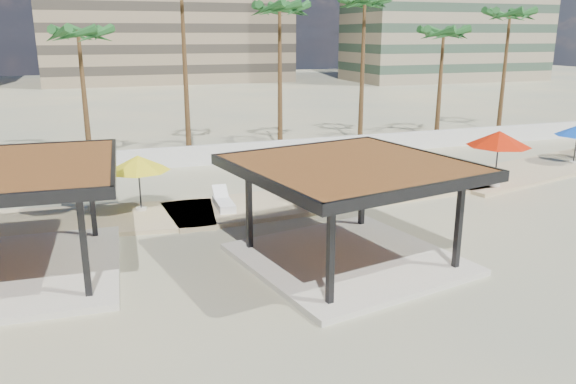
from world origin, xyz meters
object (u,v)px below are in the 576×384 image
(umbrella_c, at_px, (499,139))
(lounger_a, at_px, (224,203))
(pavilion_central, at_px, (350,203))
(lounger_c, at_px, (447,168))
(lounger_b, at_px, (307,201))
(lounger_d, at_px, (450,173))

(umbrella_c, relative_size, lounger_a, 1.56)
(pavilion_central, bearing_deg, lounger_c, 30.67)
(umbrella_c, relative_size, lounger_c, 1.69)
(lounger_a, xyz_separation_m, lounger_c, (13.29, 2.49, -0.02))
(pavilion_central, xyz_separation_m, lounger_c, (10.54, 9.48, -1.75))
(lounger_b, relative_size, lounger_c, 1.18)
(umbrella_c, distance_m, lounger_a, 13.93)
(lounger_a, bearing_deg, umbrella_c, -92.15)
(pavilion_central, distance_m, lounger_b, 6.39)
(pavilion_central, bearing_deg, lounger_b, 70.76)
(pavilion_central, height_order, umbrella_c, pavilion_central)
(umbrella_c, xyz_separation_m, lounger_b, (-10.12, 0.05, -2.20))
(lounger_b, relative_size, lounger_d, 0.99)
(lounger_b, height_order, lounger_c, lounger_b)
(lounger_b, bearing_deg, umbrella_c, -96.15)
(lounger_c, bearing_deg, lounger_d, 124.35)
(pavilion_central, relative_size, lounger_c, 4.16)
(lounger_d, bearing_deg, umbrella_c, -153.49)
(pavilion_central, relative_size, umbrella_c, 2.47)
(pavilion_central, bearing_deg, lounger_d, 28.85)
(lounger_a, distance_m, lounger_c, 13.53)
(umbrella_c, bearing_deg, pavilion_central, -151.14)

